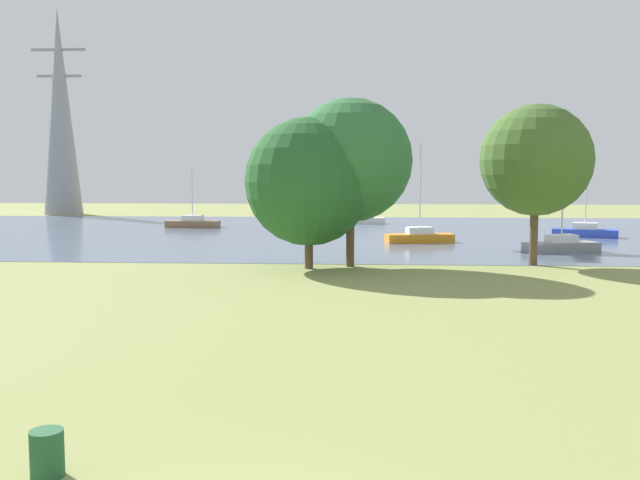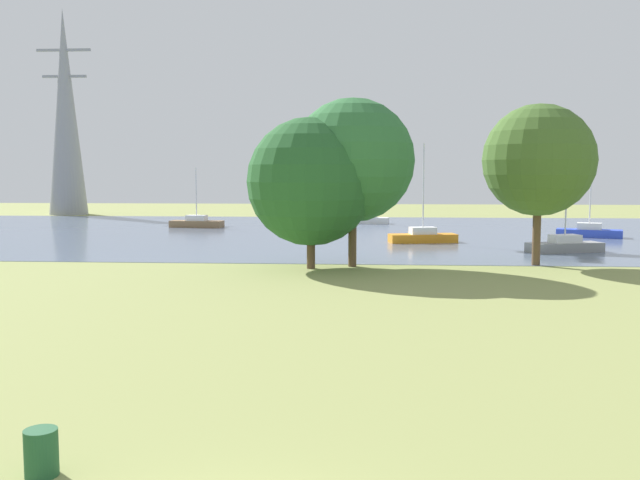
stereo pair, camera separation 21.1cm
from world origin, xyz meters
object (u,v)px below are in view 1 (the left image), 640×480
sailboat_white (360,219)px  tree_east_far (351,160)px  tree_east_near (309,182)px  tree_mid_shore (536,160)px  sailboat_brown (193,223)px  sailboat_gray (561,245)px  sailboat_orange (419,236)px  electricity_pylon (60,112)px  sailboat_blue (585,231)px  litter_bin (47,454)px

sailboat_white → tree_east_far: 31.78m
tree_east_near → tree_mid_shore: size_ratio=0.91×
sailboat_brown → tree_east_far: (14.75, -25.55, 5.23)m
sailboat_gray → tree_mid_shore: tree_mid_shore is taller
tree_east_near → tree_mid_shore: bearing=9.7°
tree_mid_shore → sailboat_orange: bearing=113.5°
sailboat_gray → sailboat_orange: (-8.48, 5.53, 0.02)m
sailboat_gray → electricity_pylon: size_ratio=0.23×
sailboat_brown → electricity_pylon: 29.27m
sailboat_brown → sailboat_blue: bearing=-12.9°
sailboat_gray → electricity_pylon: (-47.80, 36.22, 11.50)m
sailboat_orange → electricity_pylon: bearing=142.0°
litter_bin → sailboat_blue: (22.52, 44.75, 0.06)m
sailboat_orange → sailboat_brown: sailboat_orange is taller
litter_bin → sailboat_gray: (17.83, 34.19, 0.05)m
sailboat_white → tree_east_far: (-0.40, -31.35, 5.22)m
sailboat_gray → tree_mid_shore: size_ratio=0.62×
sailboat_gray → tree_east_far: (-13.22, -7.54, 5.23)m
tree_mid_shore → litter_bin: bearing=-117.7°
sailboat_orange → tree_mid_shore: tree_mid_shore is taller
sailboat_gray → sailboat_brown: size_ratio=1.00×
tree_east_near → electricity_pylon: (-32.42, 44.71, 7.38)m
sailboat_gray → sailboat_orange: sailboat_orange is taller
tree_east_near → tree_mid_shore: tree_mid_shore is taller
tree_east_far → tree_mid_shore: (9.95, 1.11, 0.01)m
sailboat_orange → electricity_pylon: (-39.32, 30.69, 11.48)m
sailboat_orange → tree_mid_shore: (5.20, -11.96, 5.22)m
sailboat_gray → sailboat_blue: (4.70, 10.55, 0.01)m
litter_bin → sailboat_white: bearing=85.1°
litter_bin → electricity_pylon: 77.39m
litter_bin → tree_east_far: size_ratio=0.09×
litter_bin → sailboat_gray: bearing=62.5°
tree_east_near → tree_east_far: size_ratio=0.88×
sailboat_orange → sailboat_gray: bearing=-33.1°
tree_east_near → tree_mid_shore: 12.33m
tree_east_near → tree_east_far: tree_east_far is taller
sailboat_gray → tree_east_near: size_ratio=0.69×
litter_bin → tree_east_near: bearing=84.5°
sailboat_brown → tree_east_near: tree_east_near is taller
sailboat_gray → tree_mid_shore: bearing=-117.0°
tree_east_far → tree_east_near: bearing=-156.2°
sailboat_gray → sailboat_brown: 33.27m
sailboat_blue → electricity_pylon: 59.55m
sailboat_white → tree_mid_shore: 32.13m
sailboat_gray → electricity_pylon: electricity_pylon is taller
litter_bin → tree_mid_shore: size_ratio=0.09×
litter_bin → tree_east_near: (2.45, 25.70, 4.16)m
sailboat_gray → sailboat_brown: (-27.97, 18.01, -0.00)m
sailboat_white → tree_east_near: tree_east_near is taller
litter_bin → sailboat_blue: sailboat_blue is taller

